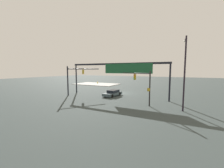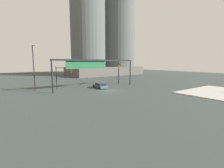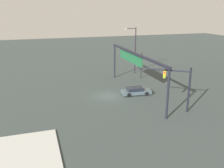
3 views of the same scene
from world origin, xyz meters
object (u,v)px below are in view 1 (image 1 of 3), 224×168
object	(u,v)px
streetlamp_curved_arm	(185,69)
fire_hydrant_on_curb	(98,82)
sedan_car_approaching	(113,93)
traffic_signal_opposite_side	(75,76)
traffic_signal_near_corner	(142,81)

from	to	relation	value
streetlamp_curved_arm	fire_hydrant_on_curb	bearing A→B (deg)	45.05
sedan_car_approaching	fire_hydrant_on_curb	world-z (taller)	sedan_car_approaching
streetlamp_curved_arm	sedan_car_approaching	bearing A→B (deg)	63.53
traffic_signal_opposite_side	sedan_car_approaching	distance (m)	8.66
fire_hydrant_on_curb	sedan_car_approaching	bearing A→B (deg)	130.28
traffic_signal_near_corner	fire_hydrant_on_curb	xyz separation A→B (m)	(23.71, -23.54, -3.05)
traffic_signal_near_corner	streetlamp_curved_arm	size ratio (longest dim) A/B	0.62
sedan_car_approaching	fire_hydrant_on_curb	size ratio (longest dim) A/B	6.72
traffic_signal_near_corner	streetlamp_curved_arm	world-z (taller)	streetlamp_curved_arm
traffic_signal_near_corner	fire_hydrant_on_curb	world-z (taller)	traffic_signal_near_corner
traffic_signal_near_corner	sedan_car_approaching	xyz separation A→B (m)	(7.06, -3.88, -2.96)
traffic_signal_near_corner	sedan_car_approaching	bearing A→B (deg)	2.52
streetlamp_curved_arm	sedan_car_approaching	size ratio (longest dim) A/B	1.98
traffic_signal_near_corner	sedan_car_approaching	world-z (taller)	traffic_signal_near_corner
traffic_signal_opposite_side	streetlamp_curved_arm	xyz separation A→B (m)	(-20.42, 2.57, 1.34)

